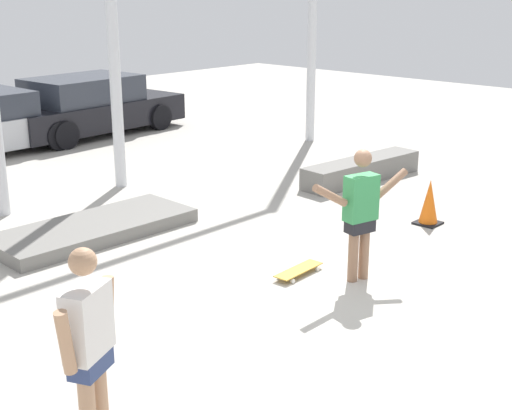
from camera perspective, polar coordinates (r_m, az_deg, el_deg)
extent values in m
plane|color=#B2ADA3|center=(8.49, 5.97, -7.04)|extent=(36.00, 36.00, 0.00)
cylinder|color=#8C664C|center=(8.73, 7.79, -3.69)|extent=(0.12, 0.12, 0.77)
cylinder|color=#8C664C|center=(8.83, 8.65, -3.47)|extent=(0.12, 0.12, 0.77)
cube|color=black|center=(8.67, 8.31, -1.60)|extent=(0.38, 0.27, 0.17)
cube|color=#338C4C|center=(8.57, 8.41, 0.57)|extent=(0.44, 0.30, 0.56)
sphere|color=#8C664C|center=(8.44, 8.55, 3.72)|extent=(0.21, 0.21, 0.21)
cylinder|color=#8C664C|center=(8.25, 5.96, 0.76)|extent=(0.50, 0.21, 0.34)
cylinder|color=#8C664C|center=(8.85, 10.76, 1.69)|extent=(0.50, 0.21, 0.34)
cube|color=gold|center=(8.95, 3.43, -5.19)|extent=(0.76, 0.25, 0.01)
cylinder|color=silver|center=(9.22, 3.85, -4.80)|extent=(0.06, 0.03, 0.05)
cylinder|color=silver|center=(9.10, 4.95, -5.12)|extent=(0.06, 0.03, 0.05)
cylinder|color=silver|center=(8.84, 1.85, -5.75)|extent=(0.06, 0.03, 0.05)
cylinder|color=silver|center=(8.72, 2.96, -6.11)|extent=(0.06, 0.03, 0.05)
cube|color=slate|center=(13.31, 8.45, 2.80)|extent=(2.72, 0.82, 0.40)
cube|color=slate|center=(10.58, -12.83, -1.85)|extent=(2.96, 1.26, 0.19)
cylinder|color=black|center=(17.72, -18.76, 6.06)|extent=(0.63, 0.23, 0.63)
cylinder|color=black|center=(16.19, -15.55, 5.36)|extent=(0.63, 0.23, 0.63)
cube|color=black|center=(17.74, -13.08, 7.11)|extent=(4.68, 2.13, 0.63)
cube|color=#2D333D|center=(17.54, -13.69, 8.98)|extent=(2.62, 1.85, 0.60)
cylinder|color=black|center=(19.33, -11.37, 7.50)|extent=(0.64, 0.26, 0.62)
cylinder|color=black|center=(18.00, -7.71, 6.98)|extent=(0.64, 0.26, 0.62)
cylinder|color=black|center=(17.70, -18.46, 6.07)|extent=(0.64, 0.26, 0.62)
cylinder|color=black|center=(16.24, -15.03, 5.43)|extent=(0.64, 0.26, 0.62)
cylinder|color=tan|center=(5.97, -12.42, -14.44)|extent=(0.13, 0.13, 0.77)
cylinder|color=tan|center=(5.84, -13.36, -15.29)|extent=(0.13, 0.13, 0.77)
cube|color=navy|center=(5.74, -13.10, -12.14)|extent=(0.42, 0.34, 0.17)
cube|color=silver|center=(5.58, -13.34, -9.05)|extent=(0.48, 0.38, 0.56)
sphere|color=tan|center=(5.39, -13.70, -4.42)|extent=(0.21, 0.21, 0.21)
cylinder|color=tan|center=(5.82, -11.79, -8.07)|extent=(0.19, 0.16, 0.52)
cylinder|color=tan|center=(5.37, -15.00, -10.58)|extent=(0.19, 0.16, 0.52)
cube|color=black|center=(11.12, 13.57, -1.40)|extent=(0.36, 0.36, 0.03)
cone|color=orange|center=(11.02, 13.70, 0.31)|extent=(0.29, 0.29, 0.66)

